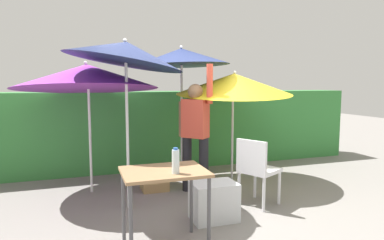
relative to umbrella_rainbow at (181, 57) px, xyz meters
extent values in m
plane|color=gray|center=(-0.11, -1.17, -2.03)|extent=(24.00, 24.00, 0.00)
cube|color=#38843D|center=(-0.11, 1.04, -1.30)|extent=(8.00, 0.70, 1.45)
cylinder|color=silver|center=(0.00, 0.00, -1.08)|extent=(0.04, 0.04, 1.90)
cone|color=#19234C|center=(0.00, 0.00, 0.00)|extent=(1.58, 1.58, 0.35)
sphere|color=silver|center=(0.00, 0.00, 0.16)|extent=(0.05, 0.05, 0.05)
cylinder|color=silver|center=(-1.46, -0.20, -1.27)|extent=(0.04, 0.04, 1.53)
cone|color=purple|center=(-1.47, -0.20, -0.33)|extent=(2.03, 2.05, 0.53)
sphere|color=silver|center=(-1.49, -0.20, -0.13)|extent=(0.05, 0.05, 0.05)
cylinder|color=silver|center=(0.76, -0.35, -1.31)|extent=(0.04, 0.04, 1.44)
cone|color=yellow|center=(0.77, -0.35, -0.43)|extent=(1.87, 1.88, 0.51)
sphere|color=silver|center=(0.79, -0.36, -0.25)|extent=(0.05, 0.05, 0.05)
cylinder|color=silver|center=(-1.02, -1.01, -1.10)|extent=(0.04, 0.04, 1.86)
cone|color=#19234C|center=(-1.02, -0.99, -0.04)|extent=(1.51, 1.49, 0.51)
sphere|color=silver|center=(-1.02, -0.97, 0.11)|extent=(0.05, 0.05, 0.05)
cylinder|color=black|center=(0.10, -0.79, -1.62)|extent=(0.14, 0.14, 0.82)
cylinder|color=black|center=(-0.09, -0.58, -1.62)|extent=(0.14, 0.14, 0.82)
cube|color=#E04C38|center=(0.01, -0.68, -0.93)|extent=(0.41, 0.41, 0.56)
sphere|color=#8C6647|center=(0.01, -0.68, -0.54)|extent=(0.22, 0.22, 0.22)
cylinder|color=#E04C38|center=(0.16, -0.85, -0.43)|extent=(0.13, 0.13, 0.56)
cylinder|color=#8C6647|center=(-0.15, -0.51, -0.95)|extent=(0.13, 0.13, 0.52)
cylinder|color=silver|center=(0.90, -1.52, -1.81)|extent=(0.04, 0.04, 0.44)
cylinder|color=silver|center=(0.73, -1.18, -1.81)|extent=(0.04, 0.04, 0.44)
cylinder|color=silver|center=(0.56, -1.69, -1.81)|extent=(0.04, 0.04, 0.44)
cylinder|color=silver|center=(0.39, -1.36, -1.81)|extent=(0.04, 0.04, 0.44)
cube|color=silver|center=(0.65, -1.44, -1.57)|extent=(0.59, 0.59, 0.05)
cube|color=silver|center=(0.47, -1.53, -1.34)|extent=(0.24, 0.41, 0.40)
cube|color=silver|center=(-0.12, -1.73, -1.81)|extent=(0.52, 0.37, 0.45)
cube|color=#9E7A4C|center=(-0.55, -0.39, -1.88)|extent=(0.39, 0.36, 0.30)
cylinder|color=#4C4C51|center=(-0.48, -1.96, -1.66)|extent=(0.04, 0.04, 0.75)
cylinder|color=#4C4C51|center=(-1.20, -1.96, -1.66)|extent=(0.04, 0.04, 0.75)
cylinder|color=#4C4C51|center=(-0.48, -2.48, -1.66)|extent=(0.04, 0.04, 0.75)
cylinder|color=#4C4C51|center=(-1.20, -2.48, -1.66)|extent=(0.04, 0.04, 0.75)
cube|color=#99724C|center=(-0.84, -2.22, -1.26)|extent=(0.80, 0.60, 0.03)
cylinder|color=silver|center=(-0.77, -2.36, -1.14)|extent=(0.07, 0.07, 0.22)
cylinder|color=#2D60B7|center=(-0.77, -2.36, -1.02)|extent=(0.04, 0.04, 0.02)
camera|label=1|loc=(-1.58, -5.26, -0.43)|focal=31.30mm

